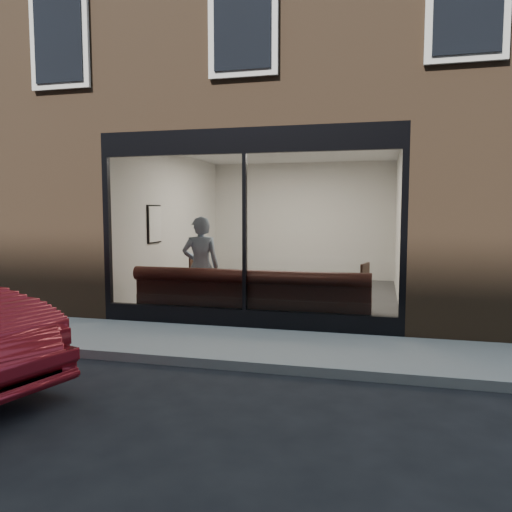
% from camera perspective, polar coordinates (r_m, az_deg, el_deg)
% --- Properties ---
extents(ground, '(120.00, 120.00, 0.00)m').
position_cam_1_polar(ground, '(6.33, -6.29, -12.33)').
color(ground, black).
rests_on(ground, ground).
extents(sidewalk_near, '(40.00, 2.00, 0.01)m').
position_cam_1_polar(sidewalk_near, '(7.24, -3.50, -9.99)').
color(sidewalk_near, gray).
rests_on(sidewalk_near, ground).
extents(kerb_near, '(40.00, 0.10, 0.12)m').
position_cam_1_polar(kerb_near, '(6.27, -6.46, -11.94)').
color(kerb_near, gray).
rests_on(kerb_near, ground).
extents(host_building_pier_left, '(2.50, 12.00, 3.20)m').
position_cam_1_polar(host_building_pier_left, '(14.86, -9.22, 4.05)').
color(host_building_pier_left, brown).
rests_on(host_building_pier_left, ground).
extents(host_building_pier_right, '(2.50, 12.00, 3.20)m').
position_cam_1_polar(host_building_pier_right, '(13.75, 20.92, 3.67)').
color(host_building_pier_right, brown).
rests_on(host_building_pier_right, ground).
extents(host_building_backfill, '(5.00, 6.00, 3.20)m').
position_cam_1_polar(host_building_backfill, '(16.79, 6.83, 4.22)').
color(host_building_backfill, brown).
rests_on(host_building_backfill, ground).
extents(cafe_floor, '(6.00, 6.00, 0.00)m').
position_cam_1_polar(cafe_floor, '(11.02, 2.79, -4.58)').
color(cafe_floor, '#2D2D30').
rests_on(cafe_floor, ground).
extents(cafe_ceiling, '(6.00, 6.00, 0.00)m').
position_cam_1_polar(cafe_ceiling, '(10.93, 2.87, 12.02)').
color(cafe_ceiling, white).
rests_on(cafe_ceiling, host_building_upper).
extents(cafe_wall_back, '(5.00, 0.00, 5.00)m').
position_cam_1_polar(cafe_wall_back, '(13.81, 5.25, 4.00)').
color(cafe_wall_back, silver).
rests_on(cafe_wall_back, ground).
extents(cafe_wall_left, '(0.00, 6.00, 6.00)m').
position_cam_1_polar(cafe_wall_left, '(11.61, -9.34, 3.70)').
color(cafe_wall_left, silver).
rests_on(cafe_wall_left, ground).
extents(cafe_wall_right, '(0.00, 6.00, 6.00)m').
position_cam_1_polar(cafe_wall_right, '(10.66, 16.10, 3.42)').
color(cafe_wall_right, silver).
rests_on(cafe_wall_right, ground).
extents(storefront_kick, '(5.00, 0.10, 0.30)m').
position_cam_1_polar(storefront_kick, '(8.18, -1.27, -7.15)').
color(storefront_kick, black).
rests_on(storefront_kick, ground).
extents(storefront_header, '(5.00, 0.10, 0.40)m').
position_cam_1_polar(storefront_header, '(8.06, -1.32, 13.05)').
color(storefront_header, black).
rests_on(storefront_header, host_building_upper).
extents(storefront_mullion, '(0.06, 0.10, 2.50)m').
position_cam_1_polar(storefront_mullion, '(7.99, -1.29, 2.70)').
color(storefront_mullion, black).
rests_on(storefront_mullion, storefront_kick).
extents(storefront_glass, '(4.80, 0.00, 4.80)m').
position_cam_1_polar(storefront_glass, '(7.97, -1.35, 2.69)').
color(storefront_glass, white).
rests_on(storefront_glass, storefront_kick).
extents(banquette, '(4.00, 0.55, 0.45)m').
position_cam_1_polar(banquette, '(8.54, -0.56, -6.09)').
color(banquette, '#341413').
rests_on(banquette, cafe_floor).
extents(person, '(0.76, 0.62, 1.80)m').
position_cam_1_polar(person, '(8.96, -6.33, -1.23)').
color(person, '#8CA1BB').
rests_on(person, cafe_floor).
extents(cafe_table_left, '(0.74, 0.74, 0.04)m').
position_cam_1_polar(cafe_table_left, '(9.11, -2.74, -2.09)').
color(cafe_table_left, black).
rests_on(cafe_table_left, cafe_floor).
extents(cafe_table_right, '(0.78, 0.78, 0.04)m').
position_cam_1_polar(cafe_table_right, '(8.78, 7.59, -2.41)').
color(cafe_table_right, black).
rests_on(cafe_table_right, cafe_floor).
extents(cafe_chair_left, '(0.49, 0.49, 0.04)m').
position_cam_1_polar(cafe_chair_left, '(10.82, -7.89, -3.63)').
color(cafe_chair_left, black).
rests_on(cafe_chair_left, cafe_floor).
extents(cafe_chair_right, '(0.55, 0.55, 0.04)m').
position_cam_1_polar(cafe_chair_right, '(9.36, 11.16, -5.09)').
color(cafe_chair_right, black).
rests_on(cafe_chair_right, cafe_floor).
extents(wall_poster, '(0.02, 0.55, 0.73)m').
position_cam_1_polar(wall_poster, '(10.61, -11.46, 3.60)').
color(wall_poster, white).
rests_on(wall_poster, cafe_wall_left).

